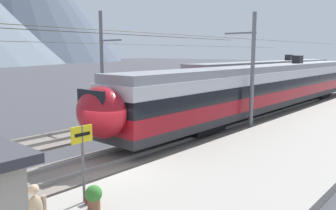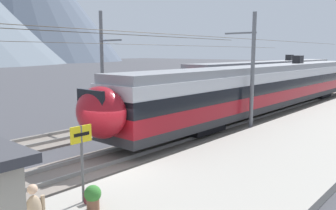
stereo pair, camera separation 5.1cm
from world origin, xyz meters
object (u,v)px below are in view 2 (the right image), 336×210
at_px(train_near_platform, 270,86).
at_px(catenary_mast_mid, 250,69).
at_px(potted_plant_platform_edge, 93,196).
at_px(catenary_mast_far_side, 103,66).
at_px(platform_sign, 81,147).
at_px(train_far_track, 271,75).
at_px(handbag_near_sign, 90,197).

bearing_deg(train_near_platform, catenary_mast_mid, -165.55).
bearing_deg(potted_plant_platform_edge, train_near_platform, 11.12).
distance_m(catenary_mast_far_side, potted_plant_platform_edge, 14.38).
height_order(catenary_mast_far_side, platform_sign, catenary_mast_far_side).
relative_size(train_far_track, catenary_mast_mid, 0.69).
bearing_deg(platform_sign, train_near_platform, 9.39).
height_order(catenary_mast_far_side, potted_plant_platform_edge, catenary_mast_far_side).
bearing_deg(platform_sign, catenary_mast_mid, 6.81).
relative_size(catenary_mast_mid, platform_sign, 19.72).
xyz_separation_m(catenary_mast_far_side, handbag_near_sign, (-8.71, -10.35, -3.43)).
height_order(platform_sign, handbag_near_sign, platform_sign).
height_order(train_near_platform, catenary_mast_far_side, catenary_mast_far_side).
height_order(train_near_platform, catenary_mast_mid, catenary_mast_mid).
relative_size(catenary_mast_far_side, potted_plant_platform_edge, 63.32).
distance_m(train_near_platform, catenary_mast_mid, 6.98).
distance_m(train_far_track, catenary_mast_mid, 19.30).
bearing_deg(platform_sign, train_far_track, 15.16).
bearing_deg(handbag_near_sign, potted_plant_platform_edge, -115.86).
relative_size(train_far_track, potted_plant_platform_edge, 43.80).
bearing_deg(train_far_track, train_near_platform, -155.54).
relative_size(catenary_mast_mid, handbag_near_sign, 103.02).
bearing_deg(catenary_mast_mid, platform_sign, -173.19).
bearing_deg(potted_plant_platform_edge, platform_sign, 79.16).
bearing_deg(catenary_mast_mid, handbag_near_sign, -172.34).
bearing_deg(potted_plant_platform_edge, handbag_near_sign, 64.14).
relative_size(train_near_platform, train_far_track, 1.08).
relative_size(catenary_mast_far_side, handbag_near_sign, 103.02).
bearing_deg(catenary_mast_mid, train_far_track, 20.94).
bearing_deg(catenary_mast_mid, potted_plant_platform_edge, -170.54).
height_order(platform_sign, potted_plant_platform_edge, platform_sign).
distance_m(train_far_track, platform_sign, 32.34).
height_order(catenary_mast_far_side, handbag_near_sign, catenary_mast_far_side).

